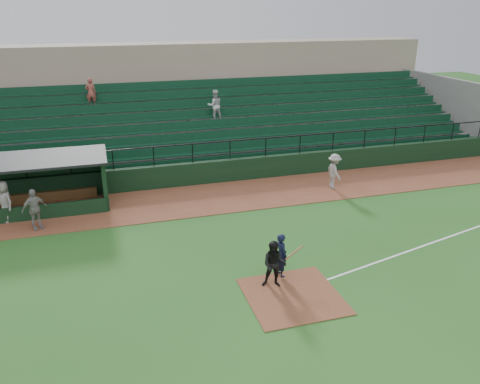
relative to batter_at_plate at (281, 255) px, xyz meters
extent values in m
plane|color=#24591C|center=(-0.09, -0.33, -0.81)|extent=(90.00, 90.00, 0.00)
cube|color=brown|center=(-0.09, 7.67, -0.79)|extent=(40.00, 4.00, 0.03)
cube|color=brown|center=(-0.09, -1.33, -0.79)|extent=(3.00, 3.00, 0.03)
cube|color=white|center=(7.91, 0.87, -0.80)|extent=(17.49, 4.44, 0.01)
cube|color=black|center=(-0.09, 9.87, -0.21)|extent=(36.00, 0.35, 1.20)
cylinder|color=black|center=(-0.09, 9.87, 1.39)|extent=(36.00, 0.06, 0.06)
cube|color=slate|center=(-0.09, 14.77, 0.99)|extent=(36.00, 9.00, 3.60)
cube|color=#0F3923|center=(-0.09, 14.27, 1.44)|extent=(34.56, 8.00, 4.05)
cube|color=slate|center=(17.91, 14.82, 1.29)|extent=(0.35, 9.50, 4.20)
cube|color=gray|center=(-0.09, 21.27, 2.39)|extent=(38.00, 3.00, 6.40)
cube|color=slate|center=(-0.09, 19.27, 2.89)|extent=(36.00, 2.00, 0.20)
imported|color=silver|center=(1.27, 14.57, 2.38)|extent=(0.91, 0.71, 1.86)
imported|color=#A7483D|center=(-5.84, 16.57, 3.18)|extent=(0.61, 0.40, 1.68)
cube|color=black|center=(-9.84, 10.07, 0.34)|extent=(8.50, 0.20, 2.30)
cube|color=black|center=(-5.59, 8.77, 0.34)|extent=(0.20, 2.60, 2.30)
cube|color=black|center=(-9.84, 8.77, 1.55)|extent=(8.90, 3.20, 0.12)
cube|color=olive|center=(-9.84, 9.67, -0.56)|extent=(7.65, 0.40, 0.50)
cube|color=black|center=(-9.84, 7.42, -0.46)|extent=(8.50, 0.12, 0.70)
imported|color=black|center=(0.00, 0.00, 0.00)|extent=(0.47, 0.64, 1.61)
cylinder|color=olive|center=(0.40, -0.20, 0.14)|extent=(0.79, 0.34, 0.35)
imported|color=black|center=(-0.48, -0.58, 0.02)|extent=(0.99, 0.90, 1.66)
imported|color=#9E9894|center=(5.68, 7.20, 0.13)|extent=(0.69, 1.18, 1.82)
imported|color=gray|center=(-8.51, 6.39, 0.12)|extent=(1.12, 0.89, 1.78)
imported|color=gray|center=(-9.81, 7.63, 0.15)|extent=(1.06, 1.05, 1.85)
camera|label=1|loc=(-5.52, -13.52, 8.01)|focal=35.78mm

